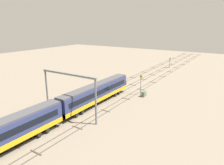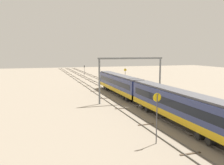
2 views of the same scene
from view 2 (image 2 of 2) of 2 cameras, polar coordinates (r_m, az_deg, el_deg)
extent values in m
plane|color=gray|center=(64.16, -0.42, -1.95)|extent=(211.41, 211.41, 0.00)
cube|color=#59544C|center=(65.79, 3.75, -1.67)|extent=(195.41, 0.07, 0.16)
cube|color=#59544C|center=(65.29, 2.58, -1.73)|extent=(195.41, 0.07, 0.16)
cube|color=#473828|center=(41.21, 17.25, -7.42)|extent=(0.24, 2.40, 0.08)
cube|color=#473828|center=(48.90, 10.98, -4.94)|extent=(0.24, 2.40, 0.08)
cube|color=#473828|center=(57.07, 6.50, -3.11)|extent=(0.24, 2.40, 0.08)
cube|color=#473828|center=(65.54, 3.16, -1.73)|extent=(0.24, 2.40, 0.08)
cube|color=#473828|center=(74.21, 0.60, -0.67)|extent=(0.24, 2.40, 0.08)
cube|color=#473828|center=(83.02, -1.41, 0.17)|extent=(0.24, 2.40, 0.08)
cube|color=#473828|center=(91.93, -3.04, 0.85)|extent=(0.24, 2.40, 0.08)
cube|color=#473828|center=(100.91, -4.39, 1.40)|extent=(0.24, 2.40, 0.08)
cube|color=#473828|center=(109.94, -5.51, 1.87)|extent=(0.24, 2.40, 0.08)
cube|color=#473828|center=(119.02, -6.46, 2.26)|extent=(0.24, 2.40, 0.08)
cube|color=#473828|center=(128.13, -7.28, 2.60)|extent=(0.24, 2.40, 0.08)
cube|color=#473828|center=(137.26, -7.99, 2.89)|extent=(0.24, 2.40, 0.08)
cube|color=#473828|center=(146.42, -8.61, 3.15)|extent=(0.24, 2.40, 0.08)
cube|color=#473828|center=(155.59, -9.16, 3.37)|extent=(0.24, 2.40, 0.08)
cube|color=#59544C|center=(64.36, 0.19, -1.85)|extent=(195.41, 0.07, 0.16)
cube|color=#59544C|center=(63.94, -1.04, -1.91)|extent=(195.41, 0.07, 0.16)
cube|color=#473828|center=(32.04, 19.91, -11.76)|extent=(0.24, 2.40, 0.08)
cube|color=#473828|center=(38.48, 12.44, -8.30)|extent=(0.24, 2.40, 0.08)
cube|color=#473828|center=(45.47, 7.27, -5.78)|extent=(0.24, 2.40, 0.08)
cube|color=#473828|center=(52.80, 3.53, -3.92)|extent=(0.24, 2.40, 0.08)
cube|color=#473828|center=(60.33, 0.73, -2.50)|extent=(0.24, 2.40, 0.08)
cube|color=#473828|center=(68.00, -1.44, -1.40)|extent=(0.24, 2.40, 0.08)
cube|color=#473828|center=(75.77, -3.17, -0.52)|extent=(0.24, 2.40, 0.08)
cube|color=#473828|center=(83.62, -4.58, 0.20)|extent=(0.24, 2.40, 0.08)
cube|color=#473828|center=(91.51, -5.74, 0.79)|extent=(0.24, 2.40, 0.08)
cube|color=#473828|center=(99.45, -6.72, 1.29)|extent=(0.24, 2.40, 0.08)
cube|color=#473828|center=(107.41, -7.55, 1.71)|extent=(0.24, 2.40, 0.08)
cube|color=#473828|center=(115.40, -8.27, 2.08)|extent=(0.24, 2.40, 0.08)
cube|color=#473828|center=(123.41, -8.89, 2.40)|extent=(0.24, 2.40, 0.08)
cube|color=#473828|center=(131.44, -9.44, 2.67)|extent=(0.24, 2.40, 0.08)
cube|color=#473828|center=(139.48, -9.93, 2.92)|extent=(0.24, 2.40, 0.08)
cube|color=#473828|center=(147.53, -10.36, 3.14)|extent=(0.24, 2.40, 0.08)
cube|color=#473828|center=(155.59, -10.75, 3.34)|extent=(0.24, 2.40, 0.08)
cube|color=#59544C|center=(63.19, -3.52, -2.04)|extent=(195.41, 0.07, 0.16)
cube|color=#59544C|center=(62.86, -4.79, -2.10)|extent=(195.41, 0.07, 0.16)
cube|color=#473828|center=(26.25, 18.40, -15.99)|extent=(0.24, 2.40, 0.08)
cube|color=#473828|center=(34.53, 8.17, -10.01)|extent=(0.24, 2.40, 0.08)
cube|color=#473828|center=(43.67, 2.24, -6.27)|extent=(0.24, 2.40, 0.08)
cube|color=#473828|center=(53.24, -1.54, -3.81)|extent=(0.24, 2.40, 0.08)
cube|color=#473828|center=(63.03, -4.15, -2.10)|extent=(0.24, 2.40, 0.08)
cube|color=#473828|center=(72.95, -6.05, -0.85)|extent=(0.24, 2.40, 0.08)
cube|color=#473828|center=(82.97, -7.50, 0.10)|extent=(0.24, 2.40, 0.08)
cube|color=#473828|center=(93.04, -8.63, 0.85)|extent=(0.24, 2.40, 0.08)
cube|color=#473828|center=(103.15, -9.54, 1.45)|extent=(0.24, 2.40, 0.08)
cube|color=#473828|center=(113.30, -10.29, 1.94)|extent=(0.24, 2.40, 0.08)
cube|color=#473828|center=(123.47, -10.91, 2.35)|extent=(0.24, 2.40, 0.08)
cube|color=#473828|center=(133.65, -11.44, 2.70)|extent=(0.24, 2.40, 0.08)
cube|color=#473828|center=(143.85, -11.90, 3.00)|extent=(0.24, 2.40, 0.08)
cube|color=#473828|center=(154.06, -12.29, 3.26)|extent=(0.24, 2.40, 0.08)
cube|color=navy|center=(57.45, 1.56, -0.15)|extent=(24.00, 2.90, 3.60)
cube|color=gold|center=(57.63, 1.56, -1.48)|extent=(24.00, 2.94, 0.90)
cube|color=#4C4C51|center=(57.23, 1.57, 1.79)|extent=(24.00, 2.50, 0.30)
cube|color=black|center=(57.89, 2.93, 0.33)|extent=(22.00, 0.04, 1.10)
cube|color=black|center=(56.93, 0.18, 0.22)|extent=(22.00, 0.04, 1.10)
cylinder|color=black|center=(49.89, 4.82, -3.92)|extent=(0.90, 2.70, 0.90)
cylinder|color=black|center=(51.53, 4.05, -3.55)|extent=(0.90, 2.70, 0.90)
cylinder|color=black|center=(64.13, -0.44, -1.41)|extent=(0.90, 2.70, 0.90)
cylinder|color=black|center=(65.84, -0.91, -1.18)|extent=(0.90, 2.70, 0.90)
cube|color=navy|center=(35.33, 15.02, -5.06)|extent=(24.00, 2.90, 3.60)
cube|color=gold|center=(35.63, 14.95, -7.19)|extent=(24.00, 2.94, 0.90)
cube|color=#4C4C51|center=(34.97, 15.12, -1.94)|extent=(24.00, 2.50, 0.30)
cube|color=black|center=(36.04, 17.00, -4.19)|extent=(22.00, 0.04, 1.10)
cube|color=black|center=(34.48, 12.99, -4.57)|extent=(22.00, 0.04, 1.10)
cylinder|color=black|center=(29.37, 24.15, -12.54)|extent=(0.90, 2.70, 0.90)
cylinder|color=black|center=(30.65, 21.87, -11.60)|extent=(0.90, 2.70, 0.90)
cylinder|color=black|center=(41.53, 9.84, -6.27)|extent=(0.90, 2.70, 0.90)
cylinder|color=black|center=(43.09, 8.73, -5.76)|extent=(0.90, 2.70, 0.90)
cone|color=gold|center=(69.59, -1.92, 0.99)|extent=(1.60, 3.24, 3.24)
cylinder|color=slate|center=(51.86, 11.50, 0.69)|extent=(0.36, 0.36, 8.91)
cylinder|color=slate|center=(46.81, -3.07, 0.13)|extent=(0.36, 0.36, 8.91)
cube|color=slate|center=(48.61, 4.65, 5.86)|extent=(0.40, 14.09, 0.35)
cylinder|color=#4C4C51|center=(27.14, 10.75, -8.64)|extent=(0.12, 0.12, 5.74)
cylinder|color=yellow|center=(26.62, 10.83, -3.56)|extent=(0.05, 0.96, 0.96)
cube|color=black|center=(26.64, 10.80, -3.55)|extent=(0.02, 0.43, 0.12)
cylinder|color=#4C4C51|center=(70.37, 3.21, 1.13)|extent=(0.12, 0.12, 5.55)
cylinder|color=yellow|center=(70.20, 3.21, 3.08)|extent=(0.05, 0.83, 0.83)
cube|color=black|center=(70.23, 3.20, 3.08)|extent=(0.02, 0.37, 0.12)
cylinder|color=#4C4C51|center=(107.23, -6.69, 2.66)|extent=(0.14, 0.14, 3.61)
cube|color=black|center=(107.08, -6.71, 3.86)|extent=(0.20, 0.32, 0.90)
sphere|color=yellow|center=(107.17, -6.72, 3.97)|extent=(0.20, 0.20, 0.20)
sphere|color=#262626|center=(107.20, -6.72, 3.76)|extent=(0.20, 0.20, 0.20)
cube|color=#597259|center=(70.44, 4.39, -0.57)|extent=(1.54, 0.89, 1.42)
cube|color=#333333|center=(71.13, 4.15, -0.32)|extent=(0.02, 0.62, 0.24)
camera|label=1|loc=(50.74, 55.27, 13.84)|focal=33.51mm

